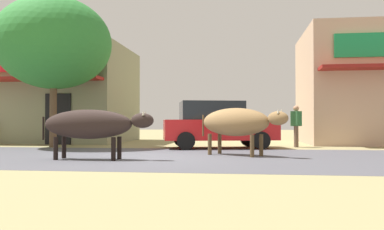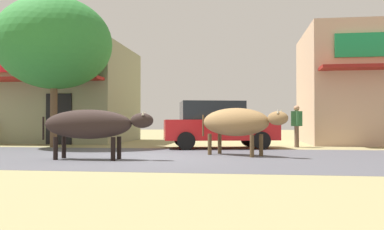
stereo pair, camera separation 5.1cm
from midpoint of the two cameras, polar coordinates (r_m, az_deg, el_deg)
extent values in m
plane|color=#93895B|center=(10.62, -6.10, -5.96)|extent=(80.00, 80.00, 0.00)
cube|color=#4D4D54|center=(10.62, -6.10, -5.95)|extent=(72.00, 6.58, 0.00)
cube|color=gray|center=(20.09, -18.19, 2.74)|extent=(6.46, 5.15, 4.45)
cube|color=red|center=(17.89, -21.85, 7.24)|extent=(5.16, 0.10, 0.90)
cube|color=maroon|center=(17.46, -22.50, 4.80)|extent=(6.20, 0.90, 0.12)
cube|color=black|center=(17.20, -18.51, -0.55)|extent=(1.10, 0.06, 2.10)
cylinder|color=brown|center=(15.46, -19.15, 0.19)|extent=(0.26, 0.26, 2.46)
ellipsoid|color=#2C7B32|center=(15.73, -19.09, 9.71)|extent=(4.22, 4.22, 3.38)
cube|color=red|center=(14.05, 4.10, -2.12)|extent=(4.19, 2.59, 0.70)
cube|color=#1E2328|center=(14.01, 2.91, 0.62)|extent=(2.46, 2.05, 0.64)
cylinder|color=black|center=(15.17, 8.25, -3.36)|extent=(0.63, 0.31, 0.60)
cylinder|color=black|center=(13.50, 10.06, -3.63)|extent=(0.63, 0.31, 0.60)
cylinder|color=black|center=(14.76, -1.35, -3.43)|extent=(0.63, 0.31, 0.60)
cylinder|color=black|center=(13.03, -0.74, -3.74)|extent=(0.63, 0.31, 0.60)
ellipsoid|color=#2E221F|center=(10.01, -14.59, -1.29)|extent=(2.22, 0.65, 0.72)
ellipsoid|color=#2E221F|center=(9.57, -7.06, -0.79)|extent=(0.56, 0.28, 0.36)
cone|color=beige|center=(9.66, -6.61, 0.27)|extent=(0.06, 0.06, 0.12)
cone|color=beige|center=(9.46, -6.92, 0.30)|extent=(0.06, 0.06, 0.12)
cylinder|color=black|center=(9.98, -10.29, -4.66)|extent=(0.11, 0.11, 0.56)
cylinder|color=black|center=(9.57, -11.11, -4.81)|extent=(0.11, 0.11, 0.56)
cylinder|color=black|center=(10.52, -17.79, -4.44)|extent=(0.11, 0.11, 0.56)
cylinder|color=black|center=(10.13, -18.87, -4.56)|extent=(0.11, 0.11, 0.56)
cylinder|color=black|center=(10.51, -20.45, -1.79)|extent=(0.05, 0.05, 0.57)
ellipsoid|color=olive|center=(10.95, 6.31, -1.01)|extent=(2.14, 1.66, 0.77)
ellipsoid|color=olive|center=(10.33, 12.37, -0.45)|extent=(0.62, 0.53, 0.36)
cone|color=beige|center=(10.41, 12.85, 0.54)|extent=(0.06, 0.06, 0.12)
cone|color=beige|center=(10.22, 12.37, 0.56)|extent=(0.06, 0.06, 0.12)
cylinder|color=brown|center=(10.85, 10.03, -4.29)|extent=(0.11, 0.11, 0.59)
cylinder|color=brown|center=(10.41, 8.74, -4.43)|extent=(0.11, 0.11, 0.59)
cylinder|color=brown|center=(11.54, 4.12, -4.11)|extent=(0.11, 0.11, 0.59)
cylinder|color=brown|center=(11.13, 2.69, -4.22)|extent=(0.11, 0.11, 0.59)
cylinder|color=brown|center=(11.55, 1.74, -1.52)|extent=(0.05, 0.05, 0.62)
cylinder|color=brown|center=(15.12, 14.86, -3.01)|extent=(0.14, 0.14, 0.77)
cylinder|color=brown|center=(14.94, 14.94, -3.04)|extent=(0.14, 0.14, 0.77)
cube|color=#33723F|center=(15.02, 14.89, -0.51)|extent=(0.42, 0.29, 0.55)
sphere|color=tan|center=(15.03, 14.88, 0.94)|extent=(0.21, 0.21, 0.21)
cylinder|color=#33723F|center=(15.28, 14.76, -0.41)|extent=(0.09, 0.09, 0.49)
cylinder|color=#33723F|center=(14.76, 15.02, -0.39)|extent=(0.09, 0.09, 0.49)
camera|label=1|loc=(0.03, -89.87, 0.00)|focal=37.13mm
camera|label=2|loc=(0.03, 90.13, 0.00)|focal=37.13mm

